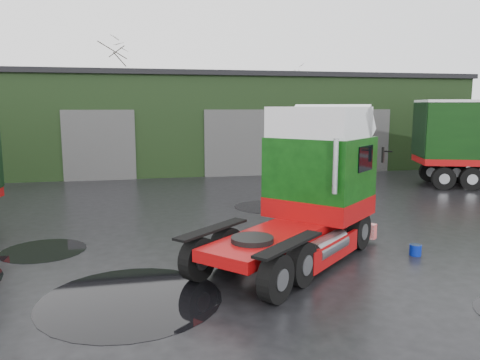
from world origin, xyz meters
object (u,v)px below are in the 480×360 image
object	(u,v)px
warehouse	(220,121)
wash_bucket	(415,250)
hero_tractor	(288,186)
tree_back_a	(112,100)
tree_back_b	(284,111)

from	to	relation	value
warehouse	wash_bucket	world-z (taller)	warehouse
hero_tractor	tree_back_a	bearing A→B (deg)	148.59
warehouse	tree_back_a	size ratio (longest dim) A/B	3.41
tree_back_a	tree_back_b	world-z (taller)	tree_back_a
warehouse	hero_tractor	world-z (taller)	warehouse
hero_tractor	wash_bucket	distance (m)	4.27
wash_bucket	tree_back_b	world-z (taller)	tree_back_b
hero_tractor	tree_back_a	world-z (taller)	tree_back_a
wash_bucket	tree_back_a	xyz separation A→B (m)	(-9.78, 32.14, 4.60)
warehouse	wash_bucket	xyz separation A→B (m)	(1.78, -22.14, -3.00)
wash_bucket	tree_back_a	size ratio (longest dim) A/B	0.03
warehouse	tree_back_b	size ratio (longest dim) A/B	4.32
hero_tractor	tree_back_b	bearing A→B (deg)	120.59
wash_bucket	tree_back_a	distance (m)	33.90
tree_back_b	wash_bucket	bearing A→B (deg)	-100.96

